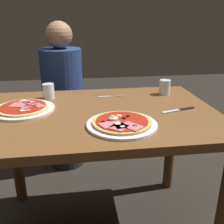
# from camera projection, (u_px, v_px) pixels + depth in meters

# --- Properties ---
(dining_table) EXTENTS (1.18, 0.83, 0.76)m
(dining_table) POSITION_uv_depth(u_px,v_px,m) (101.00, 133.00, 1.37)
(dining_table) COLOR brown
(dining_table) RESTS_ON ground
(pizza_foreground) EXTENTS (0.31, 0.31, 0.05)m
(pizza_foreground) POSITION_uv_depth(u_px,v_px,m) (122.00, 123.00, 1.15)
(pizza_foreground) COLOR white
(pizza_foreground) RESTS_ON dining_table
(pizza_across_left) EXTENTS (0.31, 0.31, 0.03)m
(pizza_across_left) POSITION_uv_depth(u_px,v_px,m) (23.00, 109.00, 1.33)
(pizza_across_left) COLOR silver
(pizza_across_left) RESTS_ON dining_table
(water_glass_near) EXTENTS (0.07, 0.07, 0.09)m
(water_glass_near) POSITION_uv_depth(u_px,v_px,m) (49.00, 92.00, 1.51)
(water_glass_near) COLOR silver
(water_glass_near) RESTS_ON dining_table
(water_glass_far) EXTENTS (0.07, 0.07, 0.09)m
(water_glass_far) POSITION_uv_depth(u_px,v_px,m) (165.00, 88.00, 1.60)
(water_glass_far) COLOR silver
(water_glass_far) RESTS_ON dining_table
(fork) EXTENTS (0.16, 0.02, 0.00)m
(fork) POSITION_uv_depth(u_px,v_px,m) (110.00, 96.00, 1.56)
(fork) COLOR silver
(fork) RESTS_ON dining_table
(knife) EXTENTS (0.19, 0.07, 0.01)m
(knife) POSITION_uv_depth(u_px,v_px,m) (180.00, 110.00, 1.34)
(knife) COLOR silver
(knife) RESTS_ON dining_table
(diner_person) EXTENTS (0.32, 0.32, 1.18)m
(diner_person) POSITION_uv_depth(u_px,v_px,m) (63.00, 102.00, 2.12)
(diner_person) COLOR black
(diner_person) RESTS_ON ground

